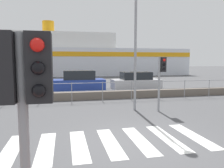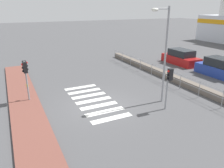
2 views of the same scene
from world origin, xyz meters
name	(u,v)px [view 1 (image 1 of 2)]	position (x,y,z in m)	size (l,w,h in m)	color
ground_plane	(140,140)	(0.00, 0.00, 0.00)	(160.00, 160.00, 0.00)	#4C4C4F
crosswalk	(110,142)	(-0.91, 0.00, 0.00)	(5.85, 2.40, 0.01)	silver
seawall	(100,95)	(0.00, 7.33, 0.24)	(23.65, 0.55, 0.48)	#6B6056
harbor_fence	(102,89)	(0.00, 6.46, 0.76)	(21.32, 0.04, 1.16)	gray
traffic_light_near	(22,93)	(-2.59, -3.77, 2.06)	(0.58, 0.41, 2.65)	gray
traffic_light_far	(162,72)	(2.25, 3.37, 1.87)	(0.34, 0.32, 2.54)	gray
streetlamp	(137,33)	(1.14, 3.67, 3.64)	(0.32, 1.24, 5.82)	gray
ferry_boat	(72,58)	(-0.89, 30.18, 2.86)	(36.77, 6.44, 8.54)	silver
parked_car_red	(15,83)	(-5.85, 11.89, 0.65)	(4.18, 1.85, 1.53)	#B21919
parked_car_blue	(79,82)	(-0.99, 11.89, 0.68)	(4.13, 1.82, 1.60)	#233D9E
parked_car_silver	(136,81)	(3.88, 11.89, 0.61)	(4.14, 1.87, 1.43)	#BCBCC1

